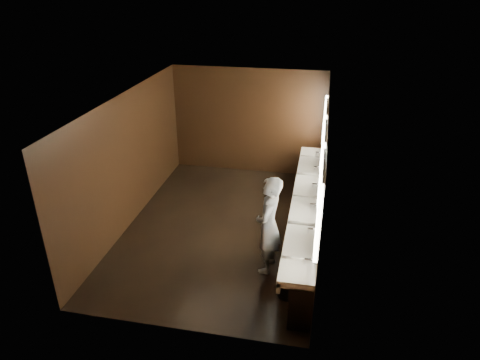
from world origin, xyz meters
name	(u,v)px	position (x,y,z in m)	size (l,w,h in m)	color
floor	(223,226)	(0.00, 0.00, 0.00)	(6.00, 6.00, 0.00)	black
ceiling	(220,99)	(0.00, 0.00, 2.80)	(4.00, 6.00, 0.02)	#2D2D2B
wall_back	(248,121)	(0.00, 3.00, 1.40)	(4.00, 0.02, 2.80)	black
wall_front	(172,254)	(0.00, -3.00, 1.40)	(4.00, 0.02, 2.80)	black
wall_left	(129,160)	(-2.00, 0.00, 1.40)	(0.02, 6.00, 2.80)	black
wall_right	(322,175)	(2.00, 0.00, 1.40)	(0.02, 6.00, 2.80)	black
sink_counter	(308,215)	(1.79, 0.00, 0.50)	(0.55, 5.40, 1.01)	black
mirror_band	(323,159)	(1.98, 0.00, 1.75)	(0.06, 5.03, 1.15)	white
person	(269,225)	(1.14, -1.24, 0.92)	(0.67, 0.44, 1.85)	#98B7E3
trash_bin	(288,282)	(1.58, -1.90, 0.27)	(0.35, 0.35, 0.55)	black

